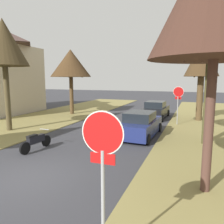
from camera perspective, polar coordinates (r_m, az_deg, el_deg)
ground_plane at (r=8.88m, az=-20.88°, el=-15.77°), size 120.00×120.00×0.00m
stop_sign_near at (r=4.04m, az=-2.44°, el=-11.29°), size 0.81×0.07×2.98m
stop_sign_far at (r=17.74m, az=16.81°, el=3.68°), size 0.81×0.44×2.96m
street_tree_right_mid_a at (r=13.17m, az=24.63°, el=21.18°), size 4.23×4.23×8.52m
street_tree_right_mid_b at (r=20.23m, az=22.34°, el=12.47°), size 2.84×2.84×6.80m
street_tree_left_mid_a at (r=16.77m, az=-26.35°, el=15.71°), size 3.16×3.16×7.47m
street_tree_left_mid_b at (r=22.74m, az=-10.69°, el=12.25°), size 4.05×4.05×6.45m
parked_sedan_navy at (r=13.92m, az=7.41°, el=-3.35°), size 2.09×4.47×1.57m
parked_sedan_black at (r=20.66m, az=11.30°, el=0.44°), size 2.09×4.47×1.57m
parked_motorcycle at (r=11.81m, az=-19.18°, el=-7.11°), size 0.60×2.05×0.97m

